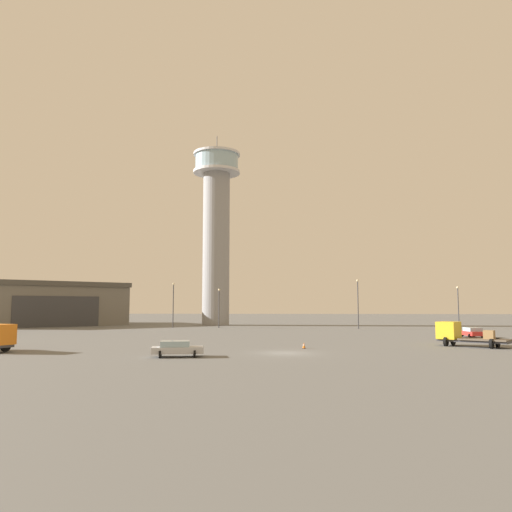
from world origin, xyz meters
name	(u,v)px	position (x,y,z in m)	size (l,w,h in m)	color
ground_plane	(286,353)	(0.00, 0.00, 0.00)	(400.00, 400.00, 0.00)	#60605E
control_tower	(216,225)	(-15.61, 62.60, 22.34)	(10.53, 10.53, 42.76)	gray
hangar	(41,304)	(-53.87, 59.85, 4.66)	(39.22, 38.62, 9.29)	#6B665B
truck_flatbed_yellow	(461,334)	(18.95, 8.79, 1.27)	(7.13, 6.27, 2.62)	#38383D
car_red	(472,332)	(25.42, 23.52, 0.74)	(2.57, 4.58, 1.37)	red
car_silver	(177,348)	(-9.36, -4.07, 0.74)	(4.68, 2.94, 1.37)	#B7BABF
light_post_west	(358,300)	(13.41, 47.68, 5.45)	(0.44, 0.44, 9.21)	#38383D
light_post_east	(219,304)	(-13.13, 49.88, 4.60)	(0.44, 0.44, 7.60)	#38383D
light_post_north	(458,303)	(32.54, 50.00, 4.79)	(0.44, 0.44, 7.97)	#38383D
light_post_centre	(173,301)	(-22.29, 50.38, 5.22)	(0.44, 0.44, 8.78)	#38383D
traffic_cone_near_left	(304,345)	(1.85, 4.97, 0.30)	(0.36, 0.36, 0.62)	black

